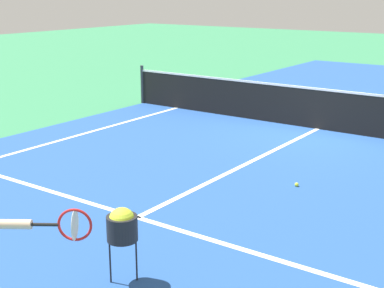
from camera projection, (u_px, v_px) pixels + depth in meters
The scene contains 7 objects.
ground_plane at pixel (318, 129), 12.92m from camera, with size 60.00×60.00×0.00m, color #337F51.
court_surface_inbounds at pixel (318, 129), 12.92m from camera, with size 10.62×24.40×0.00m, color #234C93.
line_service_near at pixel (137, 217), 7.90m from camera, with size 8.22×0.10×0.01m, color white.
line_center_service at pixel (249, 162), 10.41m from camera, with size 0.10×6.40×0.01m, color white.
net at pixel (319, 108), 12.79m from camera, with size 10.76×0.09×1.07m.
ball_hopper at pixel (122, 225), 6.00m from camera, with size 0.34×0.34×0.87m.
tennis_ball_mid_court at pixel (297, 185), 9.14m from camera, with size 0.07×0.07×0.07m, color #CCE033.
Camera 1 is at (4.89, -11.92, 3.13)m, focal length 51.96 mm.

